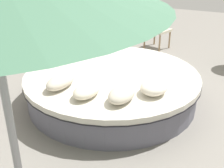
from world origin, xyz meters
The scene contains 7 objects.
ground_plane centered at (0.00, 0.00, 0.00)m, with size 16.00×16.00×0.00m, color gray.
round_bed centered at (0.00, 0.00, 0.24)m, with size 2.72×2.72×0.47m.
throw_pillow_0 centered at (0.76, -0.42, 0.56)m, with size 0.54×0.28×0.18m, color beige.
throw_pillow_1 centered at (0.82, 0.04, 0.55)m, with size 0.49×0.30×0.17m, color beige.
throw_pillow_2 centered at (0.73, 0.50, 0.56)m, with size 0.51×0.30×0.18m, color beige.
throw_pillow_3 centered at (0.36, 0.80, 0.56)m, with size 0.45×0.35×0.19m, color silver.
patio_chair centered at (-2.77, -0.22, 0.56)m, with size 0.63×0.64×0.98m.
Camera 1 is at (3.67, 1.80, 2.24)m, focal length 45.95 mm.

